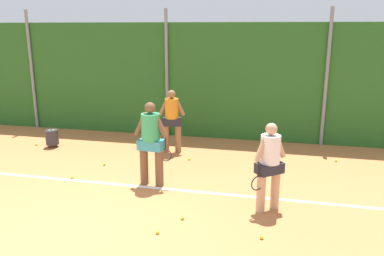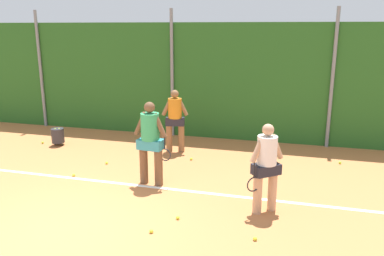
{
  "view_description": "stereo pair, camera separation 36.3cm",
  "coord_description": "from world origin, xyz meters",
  "px_view_note": "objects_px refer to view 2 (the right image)",
  "views": [
    {
      "loc": [
        3.38,
        -5.14,
        3.36
      ],
      "look_at": [
        1.54,
        2.97,
        1.19
      ],
      "focal_mm": 36.44,
      "sensor_mm": 36.0,
      "label": 1
    },
    {
      "loc": [
        3.73,
        -5.05,
        3.36
      ],
      "look_at": [
        1.54,
        2.97,
        1.19
      ],
      "focal_mm": 36.44,
      "sensor_mm": 36.0,
      "label": 2
    }
  ],
  "objects_px": {
    "tennis_ball_1": "(340,163)",
    "tennis_ball_9": "(74,175)",
    "tennis_ball_0": "(191,159)",
    "tennis_ball_6": "(151,231)",
    "player_foreground_near": "(266,164)",
    "tennis_ball_3": "(178,218)",
    "tennis_ball_7": "(107,163)",
    "tennis_ball_2": "(146,139)",
    "tennis_ball_5": "(43,143)",
    "ball_hopper": "(58,135)",
    "tennis_ball_4": "(155,147)",
    "player_backcourt_far": "(175,117)",
    "tennis_ball_8": "(255,239)",
    "player_midcourt": "(151,139)"
  },
  "relations": [
    {
      "from": "player_backcourt_far",
      "to": "tennis_ball_8",
      "type": "relative_size",
      "value": 26.09
    },
    {
      "from": "player_foreground_near",
      "to": "tennis_ball_2",
      "type": "bearing_deg",
      "value": -84.01
    },
    {
      "from": "tennis_ball_7",
      "to": "tennis_ball_9",
      "type": "distance_m",
      "value": 1.01
    },
    {
      "from": "tennis_ball_9",
      "to": "player_midcourt",
      "type": "bearing_deg",
      "value": 2.08
    },
    {
      "from": "tennis_ball_3",
      "to": "tennis_ball_4",
      "type": "xyz_separation_m",
      "value": [
        -1.88,
        3.86,
        0.0
      ]
    },
    {
      "from": "tennis_ball_5",
      "to": "tennis_ball_6",
      "type": "xyz_separation_m",
      "value": [
        4.97,
        -3.99,
        0.0
      ]
    },
    {
      "from": "ball_hopper",
      "to": "tennis_ball_0",
      "type": "distance_m",
      "value": 4.11
    },
    {
      "from": "tennis_ball_0",
      "to": "tennis_ball_9",
      "type": "bearing_deg",
      "value": -142.11
    },
    {
      "from": "player_backcourt_far",
      "to": "tennis_ball_2",
      "type": "height_order",
      "value": "player_backcourt_far"
    },
    {
      "from": "tennis_ball_6",
      "to": "tennis_ball_3",
      "type": "bearing_deg",
      "value": 63.48
    },
    {
      "from": "tennis_ball_0",
      "to": "tennis_ball_7",
      "type": "bearing_deg",
      "value": -156.65
    },
    {
      "from": "ball_hopper",
      "to": "tennis_ball_3",
      "type": "height_order",
      "value": "ball_hopper"
    },
    {
      "from": "tennis_ball_0",
      "to": "tennis_ball_3",
      "type": "relative_size",
      "value": 1.0
    },
    {
      "from": "tennis_ball_3",
      "to": "tennis_ball_5",
      "type": "relative_size",
      "value": 1.0
    },
    {
      "from": "tennis_ball_4",
      "to": "tennis_ball_7",
      "type": "height_order",
      "value": "same"
    },
    {
      "from": "tennis_ball_0",
      "to": "tennis_ball_3",
      "type": "xyz_separation_m",
      "value": [
        0.61,
        -3.15,
        0.0
      ]
    },
    {
      "from": "tennis_ball_3",
      "to": "tennis_ball_4",
      "type": "bearing_deg",
      "value": 115.96
    },
    {
      "from": "tennis_ball_8",
      "to": "tennis_ball_9",
      "type": "xyz_separation_m",
      "value": [
        -4.36,
        1.7,
        0.0
      ]
    },
    {
      "from": "player_midcourt",
      "to": "tennis_ball_1",
      "type": "height_order",
      "value": "player_midcourt"
    },
    {
      "from": "tennis_ball_1",
      "to": "tennis_ball_6",
      "type": "xyz_separation_m",
      "value": [
        -3.37,
        -4.43,
        0.0
      ]
    },
    {
      "from": "player_midcourt",
      "to": "tennis_ball_8",
      "type": "height_order",
      "value": "player_midcourt"
    },
    {
      "from": "player_foreground_near",
      "to": "tennis_ball_9",
      "type": "xyz_separation_m",
      "value": [
        -4.4,
        0.62,
        -0.91
      ]
    },
    {
      "from": "player_foreground_near",
      "to": "tennis_ball_6",
      "type": "relative_size",
      "value": 25.59
    },
    {
      "from": "tennis_ball_4",
      "to": "tennis_ball_9",
      "type": "bearing_deg",
      "value": -112.72
    },
    {
      "from": "player_backcourt_far",
      "to": "tennis_ball_5",
      "type": "relative_size",
      "value": 26.09
    },
    {
      "from": "ball_hopper",
      "to": "player_backcourt_far",
      "type": "bearing_deg",
      "value": 5.36
    },
    {
      "from": "player_foreground_near",
      "to": "player_backcourt_far",
      "type": "height_order",
      "value": "player_backcourt_far"
    },
    {
      "from": "tennis_ball_3",
      "to": "tennis_ball_6",
      "type": "relative_size",
      "value": 1.0
    },
    {
      "from": "tennis_ball_1",
      "to": "tennis_ball_6",
      "type": "bearing_deg",
      "value": -127.26
    },
    {
      "from": "player_foreground_near",
      "to": "player_backcourt_far",
      "type": "bearing_deg",
      "value": -87.81
    },
    {
      "from": "ball_hopper",
      "to": "tennis_ball_2",
      "type": "height_order",
      "value": "ball_hopper"
    },
    {
      "from": "tennis_ball_9",
      "to": "tennis_ball_7",
      "type": "bearing_deg",
      "value": 70.08
    },
    {
      "from": "tennis_ball_0",
      "to": "tennis_ball_4",
      "type": "xyz_separation_m",
      "value": [
        -1.27,
        0.71,
        0.0
      ]
    },
    {
      "from": "player_foreground_near",
      "to": "tennis_ball_3",
      "type": "bearing_deg",
      "value": -13.22
    },
    {
      "from": "player_foreground_near",
      "to": "tennis_ball_0",
      "type": "relative_size",
      "value": 25.59
    },
    {
      "from": "ball_hopper",
      "to": "tennis_ball_4",
      "type": "height_order",
      "value": "ball_hopper"
    },
    {
      "from": "player_foreground_near",
      "to": "ball_hopper",
      "type": "bearing_deg",
      "value": -63.14
    },
    {
      "from": "tennis_ball_2",
      "to": "player_midcourt",
      "type": "bearing_deg",
      "value": -65.91
    },
    {
      "from": "tennis_ball_0",
      "to": "tennis_ball_6",
      "type": "xyz_separation_m",
      "value": [
        0.33,
        -3.73,
        0.0
      ]
    },
    {
      "from": "tennis_ball_1",
      "to": "tennis_ball_7",
      "type": "distance_m",
      "value": 5.88
    },
    {
      "from": "ball_hopper",
      "to": "tennis_ball_9",
      "type": "height_order",
      "value": "ball_hopper"
    },
    {
      "from": "tennis_ball_1",
      "to": "tennis_ball_9",
      "type": "distance_m",
      "value": 6.52
    },
    {
      "from": "tennis_ball_1",
      "to": "tennis_ball_3",
      "type": "relative_size",
      "value": 1.0
    },
    {
      "from": "player_midcourt",
      "to": "tennis_ball_7",
      "type": "bearing_deg",
      "value": 155.58
    },
    {
      "from": "tennis_ball_9",
      "to": "player_foreground_near",
      "type": "bearing_deg",
      "value": -7.99
    },
    {
      "from": "tennis_ball_6",
      "to": "tennis_ball_7",
      "type": "distance_m",
      "value": 3.68
    },
    {
      "from": "player_foreground_near",
      "to": "tennis_ball_3",
      "type": "distance_m",
      "value": 1.87
    },
    {
      "from": "tennis_ball_0",
      "to": "tennis_ball_6",
      "type": "height_order",
      "value": "same"
    },
    {
      "from": "tennis_ball_1",
      "to": "player_midcourt",
      "type": "bearing_deg",
      "value": -149.36
    },
    {
      "from": "tennis_ball_7",
      "to": "tennis_ball_2",
      "type": "bearing_deg",
      "value": 86.18
    }
  ]
}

